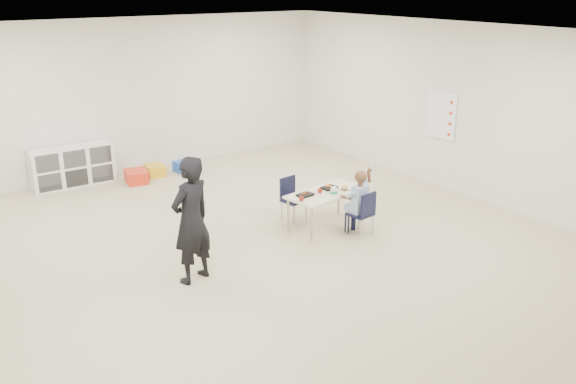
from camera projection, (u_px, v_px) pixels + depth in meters
room at (263, 151)px, 7.60m from camera, size 9.00×9.02×2.80m
table at (326, 209)px, 8.80m from camera, size 1.26×0.75×0.54m
chair_near at (360, 213)px, 8.53m from camera, size 0.35×0.34×0.65m
chair_far at (294, 200)px, 9.04m from camera, size 0.35×0.34×0.65m
child at (361, 200)px, 8.46m from camera, size 0.49×0.49×1.03m
lunch_tray_near at (329, 188)px, 8.84m from camera, size 0.24×0.19×0.03m
lunch_tray_far at (305, 195)px, 8.55m from camera, size 0.24×0.19×0.03m
milk_carton at (334, 191)px, 8.61m from camera, size 0.08×0.08×0.10m
bread_roll at (344, 188)px, 8.79m from camera, size 0.09×0.09×0.07m
apple_near at (320, 191)px, 8.66m from camera, size 0.07×0.07×0.07m
apple_far at (301, 198)px, 8.35m from camera, size 0.07×0.07×0.07m
cubby_shelf at (72, 166)px, 10.59m from camera, size 1.40×0.40×0.70m
rules_poster at (442, 115)px, 10.28m from camera, size 0.02×0.60×0.80m
adult at (191, 220)px, 7.09m from camera, size 0.65×0.52×1.54m
bin_red at (136, 177)px, 10.80m from camera, size 0.42×0.51×0.22m
bin_yellow at (155, 170)px, 11.20m from camera, size 0.36×0.44×0.20m
bin_blue at (185, 167)px, 11.41m from camera, size 0.37×0.44×0.20m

